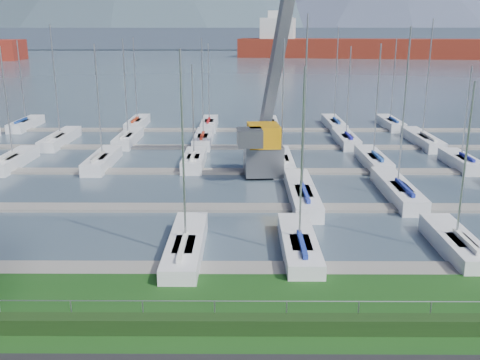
{
  "coord_description": "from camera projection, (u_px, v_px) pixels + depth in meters",
  "views": [
    {
      "loc": [
        0.16,
        -19.91,
        12.13
      ],
      "look_at": [
        0.0,
        12.0,
        3.0
      ],
      "focal_mm": 40.0,
      "sensor_mm": 36.0,
      "label": 1
    }
  ],
  "objects": [
    {
      "name": "docks",
      "position": [
        241.0,
        172.0,
        47.54
      ],
      "size": [
        90.0,
        41.6,
        0.25
      ],
      "color": "slate",
      "rests_on": "water"
    },
    {
      "name": "water",
      "position": [
        242.0,
        53.0,
        272.56
      ],
      "size": [
        800.0,
        540.0,
        0.2
      ],
      "primitive_type": "cube",
      "color": "#445564"
    },
    {
      "name": "fence",
      "position": [
        239.0,
        301.0,
        22.15
      ],
      "size": [
        80.0,
        0.04,
        0.04
      ],
      "primitive_type": "cylinder",
      "rotation": [
        0.0,
        1.57,
        0.0
      ],
      "color": "gray",
      "rests_on": "grass"
    },
    {
      "name": "foothill",
      "position": [
        243.0,
        37.0,
        338.1
      ],
      "size": [
        900.0,
        80.0,
        12.0
      ],
      "primitive_type": "cube",
      "color": "#404B5D",
      "rests_on": "water"
    },
    {
      "name": "crane",
      "position": [
        269.0,
        109.0,
        46.09
      ],
      "size": [
        5.95,
        13.23,
        22.35
      ],
      "rotation": [
        0.0,
        0.0,
        0.07
      ],
      "color": "slate",
      "rests_on": "water"
    },
    {
      "name": "cargo_ship_mid",
      "position": [
        356.0,
        49.0,
        226.14
      ],
      "size": [
        109.72,
        36.05,
        21.5
      ],
      "rotation": [
        0.0,
        0.0,
        -0.17
      ],
      "color": "maroon",
      "rests_on": "water"
    },
    {
      "name": "sailboat_fleet",
      "position": [
        214.0,
        104.0,
        48.48
      ],
      "size": [
        74.61,
        49.77,
        13.6
      ],
      "color": "silver",
      "rests_on": "water"
    },
    {
      "name": "hedge",
      "position": [
        238.0,
        324.0,
        22.0
      ],
      "size": [
        80.0,
        0.7,
        0.7
      ],
      "primitive_type": "cube",
      "color": "#1B3413",
      "rests_on": "grass"
    }
  ]
}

